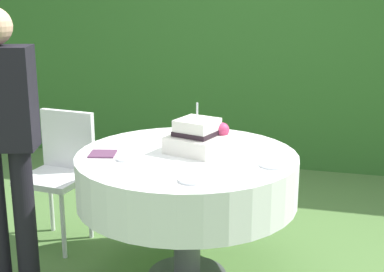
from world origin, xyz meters
TOP-DOWN VIEW (x-y plane):
  - foliage_hedge at (0.00, 2.59)m, footprint 6.98×0.69m
  - cake_table at (0.00, 0.00)m, footprint 1.27×1.27m
  - wedding_cake at (0.05, 0.07)m, footprint 0.36×0.36m
  - serving_plate_near at (-0.30, -0.19)m, footprint 0.10×0.10m
  - serving_plate_far at (0.15, -0.43)m, footprint 0.15×0.15m
  - serving_plate_left at (-0.10, 0.34)m, footprint 0.12×0.12m
  - serving_plate_right at (0.50, -0.09)m, footprint 0.15×0.15m
  - napkin_stack at (-0.46, -0.13)m, footprint 0.17×0.17m
  - garden_chair at (-0.96, 0.29)m, footprint 0.44×0.44m
  - standing_person at (-0.92, -0.39)m, footprint 0.40×0.30m

SIDE VIEW (x-z plane):
  - garden_chair at x=-0.96m, z-range 0.10..0.99m
  - cake_table at x=0.00m, z-range 0.24..1.02m
  - napkin_stack at x=-0.46m, z-range 0.77..0.78m
  - serving_plate_near at x=-0.30m, z-range 0.77..0.79m
  - serving_plate_far at x=0.15m, z-range 0.77..0.79m
  - serving_plate_left at x=-0.10m, z-range 0.77..0.79m
  - serving_plate_right at x=0.50m, z-range 0.77..0.79m
  - wedding_cake at x=0.05m, z-range 0.72..1.00m
  - standing_person at x=-0.92m, z-range 0.13..1.73m
  - foliage_hedge at x=0.00m, z-range 0.00..2.55m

